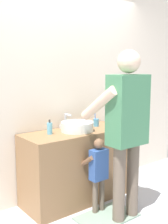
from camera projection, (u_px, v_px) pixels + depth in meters
The scene contains 10 objects.
ground_plane at pixel (92, 209), 3.29m from camera, with size 14.00×14.00×0.00m, color silver.
back_wall at pixel (61, 87), 3.56m from camera, with size 4.40×0.08×2.70m.
vanity_cabinet at pixel (76, 166), 3.46m from camera, with size 1.30×0.54×0.86m, color olive.
sink_basin at pixel (77, 126), 3.36m from camera, with size 0.38×0.38×0.11m.
faucet at pixel (66, 121), 3.54m from camera, with size 0.18×0.14×0.18m.
toothbrush_cup at pixel (96, 122), 3.64m from camera, with size 0.07×0.07×0.21m.
soap_bottle at pixel (50, 128), 3.22m from camera, with size 0.06×0.06×0.17m.
bath_mat at pixel (107, 217), 3.09m from camera, with size 0.64×0.40×0.02m, color gray.
child_toddler at pixel (98, 169), 3.13m from camera, with size 0.26×0.26×0.84m.
adult_parent at pixel (126, 121), 2.92m from camera, with size 0.55×0.57×1.77m.
Camera 1 is at (-1.96, -2.37, 1.61)m, focal length 46.22 mm.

